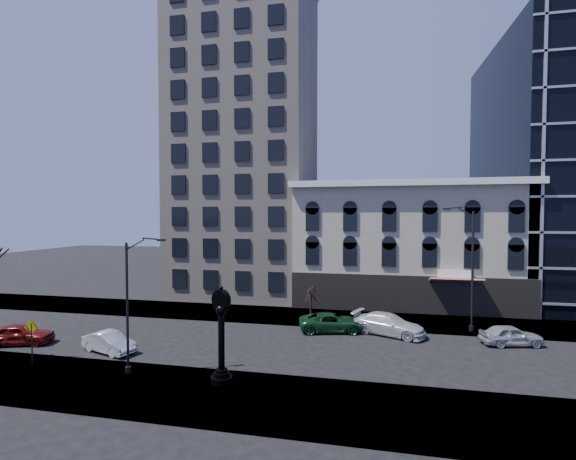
% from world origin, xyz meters
% --- Properties ---
extents(ground, '(160.00, 160.00, 0.00)m').
position_xyz_m(ground, '(0.00, 0.00, 0.00)').
color(ground, black).
rests_on(ground, ground).
extents(sidewalk_far, '(160.00, 6.00, 0.12)m').
position_xyz_m(sidewalk_far, '(0.00, 8.00, 0.06)').
color(sidewalk_far, gray).
rests_on(sidewalk_far, ground).
extents(sidewalk_near, '(160.00, 6.00, 0.12)m').
position_xyz_m(sidewalk_near, '(0.00, -8.00, 0.06)').
color(sidewalk_near, gray).
rests_on(sidewalk_near, ground).
extents(cream_tower, '(15.90, 15.40, 42.50)m').
position_xyz_m(cream_tower, '(-6.11, 18.88, 19.32)').
color(cream_tower, '#B9AA95').
rests_on(cream_tower, ground).
extents(victorian_row, '(22.60, 11.19, 12.50)m').
position_xyz_m(victorian_row, '(12.00, 15.89, 6.00)').
color(victorian_row, '#B3AD93').
rests_on(victorian_row, ground).
extents(street_clock, '(1.18, 1.18, 5.22)m').
position_xyz_m(street_clock, '(0.50, -6.64, 2.48)').
color(street_clock, black).
rests_on(street_clock, sidewalk_near).
extents(street_lamp_near, '(1.95, 0.94, 7.90)m').
position_xyz_m(street_lamp_near, '(-4.68, -6.31, 6.08)').
color(street_lamp_near, black).
rests_on(street_lamp_near, sidewalk_near).
extents(street_lamp_far, '(2.57, 0.49, 9.92)m').
position_xyz_m(street_lamp_far, '(15.50, 6.05, 7.61)').
color(street_lamp_far, black).
rests_on(street_lamp_far, sidewalk_far).
extents(bare_tree_far, '(1.98, 1.98, 3.40)m').
position_xyz_m(bare_tree_far, '(3.35, 7.56, 2.68)').
color(bare_tree_far, black).
rests_on(bare_tree_far, sidewalk_far).
extents(warning_sign, '(0.88, 0.23, 2.74)m').
position_xyz_m(warning_sign, '(-11.65, -6.58, 2.01)').
color(warning_sign, black).
rests_on(warning_sign, sidewalk_near).
extents(car_near_a, '(4.64, 2.92, 1.47)m').
position_xyz_m(car_near_a, '(-15.90, -3.34, 0.74)').
color(car_near_a, maroon).
rests_on(car_near_a, ground).
extents(car_near_b, '(4.26, 2.56, 1.33)m').
position_xyz_m(car_near_b, '(-8.68, -3.47, 0.66)').
color(car_near_b, silver).
rests_on(car_near_b, ground).
extents(car_far_a, '(5.51, 3.41, 1.42)m').
position_xyz_m(car_far_a, '(5.48, 4.19, 0.71)').
color(car_far_a, '#143F1E').
rests_on(car_far_a, ground).
extents(car_far_b, '(5.93, 4.17, 1.59)m').
position_xyz_m(car_far_b, '(9.86, 4.22, 0.80)').
color(car_far_b, silver).
rests_on(car_far_b, ground).
extents(car_far_c, '(4.38, 2.47, 1.41)m').
position_xyz_m(car_far_c, '(18.16, 3.42, 0.70)').
color(car_far_c, '#A5A8AD').
rests_on(car_far_c, ground).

